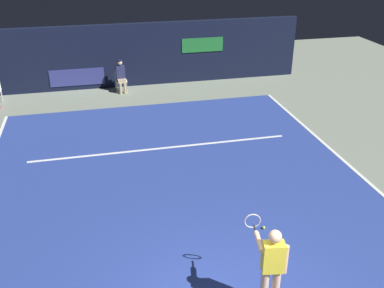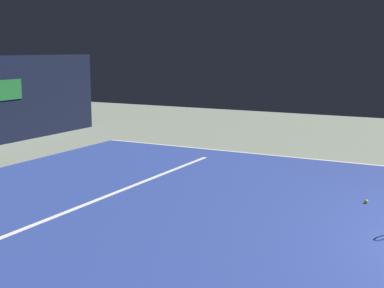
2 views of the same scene
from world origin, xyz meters
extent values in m
plane|color=gray|center=(0.00, 4.79, 0.00)|extent=(29.18, 29.18, 0.00)
cube|color=navy|center=(0.00, 4.79, 0.01)|extent=(10.11, 11.57, 0.01)
cube|color=white|center=(5.01, 4.79, 0.01)|extent=(0.10, 11.57, 0.01)
cube|color=white|center=(0.00, 6.81, 0.01)|extent=(7.89, 0.10, 0.01)
sphere|color=#CCE033|center=(1.55, 2.33, 0.05)|extent=(0.07, 0.07, 0.07)
camera|label=1|loc=(-1.83, -5.08, 6.07)|focal=41.06mm
camera|label=2|loc=(-8.30, 0.73, 2.79)|focal=50.25mm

